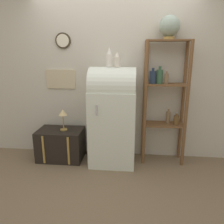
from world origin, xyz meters
name	(u,v)px	position (x,y,z in m)	size (l,w,h in m)	color
ground_plane	(111,169)	(0.00, 0.00, 0.00)	(12.00, 12.00, 0.00)	#7A664C
wall_back	(114,74)	(0.00, 0.57, 1.35)	(7.00, 0.09, 2.70)	beige
refrigerator	(113,115)	(0.00, 0.25, 0.77)	(0.68, 0.63, 1.49)	silver
suitcase_trunk	(61,144)	(-0.85, 0.27, 0.25)	(0.71, 0.48, 0.49)	black
shelf_unit	(164,96)	(0.77, 0.37, 1.06)	(0.65, 0.31, 1.86)	brown
globe	(170,26)	(0.78, 0.41, 2.04)	(0.29, 0.29, 0.33)	#AD8942
vase_left	(109,58)	(-0.05, 0.25, 1.61)	(0.08, 0.08, 0.27)	white
vase_center	(117,60)	(0.06, 0.25, 1.58)	(0.09, 0.09, 0.21)	silver
desk_lamp	(63,114)	(-0.78, 0.27, 0.75)	(0.13, 0.13, 0.34)	#AD8942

